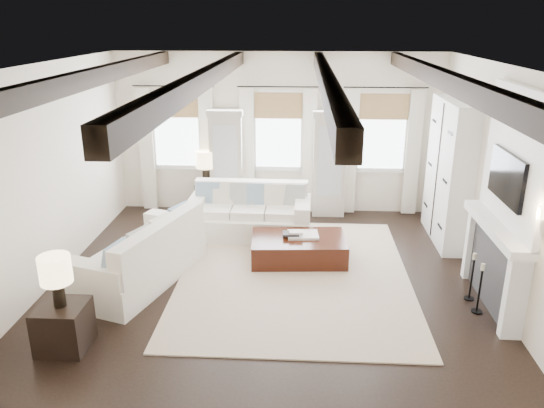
# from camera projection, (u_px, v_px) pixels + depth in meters

# --- Properties ---
(ground) EXTENTS (7.50, 7.50, 0.00)m
(ground) POSITION_uv_depth(u_px,v_px,m) (266.00, 297.00, 7.61)
(ground) COLOR black
(ground) RESTS_ON ground
(room_shell) EXTENTS (6.54, 7.54, 3.22)m
(room_shell) POSITION_uv_depth(u_px,v_px,m) (320.00, 155.00, 7.79)
(room_shell) COLOR white
(room_shell) RESTS_ON ground
(area_rug) EXTENTS (3.52, 4.41, 0.02)m
(area_rug) POSITION_uv_depth(u_px,v_px,m) (294.00, 274.00, 8.27)
(area_rug) COLOR #C4AF97
(area_rug) RESTS_ON ground
(sofa_back) EXTENTS (2.23, 1.04, 0.95)m
(sofa_back) POSITION_uv_depth(u_px,v_px,m) (250.00, 214.00, 9.73)
(sofa_back) COLOR white
(sofa_back) RESTS_ON ground
(sofa_left) EXTENTS (1.69, 2.50, 0.98)m
(sofa_left) POSITION_uv_depth(u_px,v_px,m) (144.00, 257.00, 7.96)
(sofa_left) COLOR white
(sofa_left) RESTS_ON ground
(ottoman) EXTENTS (1.59, 1.06, 0.40)m
(ottoman) POSITION_uv_depth(u_px,v_px,m) (298.00, 249.00, 8.72)
(ottoman) COLOR black
(ottoman) RESTS_ON ground
(tray) EXTENTS (0.52, 0.41, 0.04)m
(tray) POSITION_uv_depth(u_px,v_px,m) (303.00, 235.00, 8.72)
(tray) COLOR white
(tray) RESTS_ON ottoman
(book_lower) EXTENTS (0.27, 0.22, 0.04)m
(book_lower) POSITION_uv_depth(u_px,v_px,m) (291.00, 234.00, 8.66)
(book_lower) COLOR #262628
(book_lower) RESTS_ON tray
(book_upper) EXTENTS (0.23, 0.18, 0.03)m
(book_upper) POSITION_uv_depth(u_px,v_px,m) (296.00, 232.00, 8.64)
(book_upper) COLOR beige
(book_upper) RESTS_ON book_lower
(side_table_front) EXTENTS (0.57, 0.57, 0.57)m
(side_table_front) POSITION_uv_depth(u_px,v_px,m) (64.00, 327.00, 6.37)
(side_table_front) COLOR black
(side_table_front) RESTS_ON ground
(lamp_front) EXTENTS (0.37, 0.37, 0.64)m
(lamp_front) POSITION_uv_depth(u_px,v_px,m) (56.00, 273.00, 6.13)
(lamp_front) COLOR black
(lamp_front) RESTS_ON side_table_front
(side_table_back) EXTENTS (0.43, 0.43, 0.64)m
(side_table_back) POSITION_uv_depth(u_px,v_px,m) (207.00, 198.00, 10.83)
(side_table_back) COLOR black
(side_table_back) RESTS_ON ground
(lamp_back) EXTENTS (0.39, 0.39, 0.66)m
(lamp_back) POSITION_uv_depth(u_px,v_px,m) (206.00, 161.00, 10.57)
(lamp_back) COLOR black
(lamp_back) RESTS_ON side_table_back
(candlestick_near) EXTENTS (0.15, 0.15, 0.72)m
(candlestick_near) POSITION_uv_depth(u_px,v_px,m) (479.00, 292.00, 7.13)
(candlestick_near) COLOR black
(candlestick_near) RESTS_ON ground
(candlestick_far) EXTENTS (0.14, 0.14, 0.71)m
(candlestick_far) POSITION_uv_depth(u_px,v_px,m) (471.00, 280.00, 7.47)
(candlestick_far) COLOR black
(candlestick_far) RESTS_ON ground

